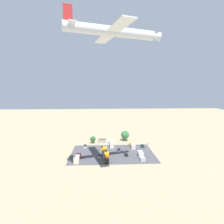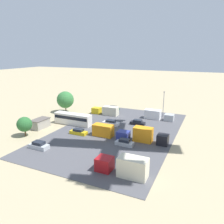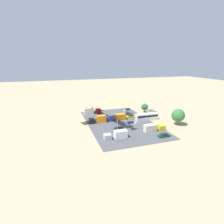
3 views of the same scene
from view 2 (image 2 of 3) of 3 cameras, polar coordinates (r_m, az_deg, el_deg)
ground_plane at (r=62.30m, az=-8.07°, el=-3.59°), size 400.00×400.00×0.00m
parking_lot_surface at (r=57.37m, az=1.19°, el=-5.08°), size 47.33×29.41×0.08m
shed_building at (r=62.76m, az=-18.21°, el=-2.86°), size 5.16×3.05×2.55m
bus at (r=63.28m, az=-10.18°, el=-1.69°), size 2.52×11.22×3.17m
parked_car_0 at (r=55.85m, az=-8.75°, el=-5.16°), size 1.77×4.47×1.40m
parked_car_1 at (r=78.36m, az=0.22°, el=1.01°), size 1.71×4.52×1.41m
parked_car_2 at (r=48.90m, az=3.28°, el=-8.00°), size 1.70×4.07×1.48m
parked_car_3 at (r=49.85m, az=-18.55°, el=-8.29°), size 1.93×4.31×1.59m
parked_car_4 at (r=62.69m, az=6.70°, el=-2.76°), size 1.78×4.19×1.45m
parked_car_5 at (r=61.91m, az=-0.30°, el=-2.87°), size 1.87×4.76×1.51m
parked_truck_0 at (r=53.30m, az=-0.87°, el=-5.16°), size 2.39×9.24×2.87m
parked_truck_1 at (r=68.59m, az=11.73°, el=-0.80°), size 2.50×8.88×2.81m
parked_truck_2 at (r=37.62m, az=3.27°, el=-13.99°), size 2.60×9.04×3.40m
parked_truck_3 at (r=50.84m, az=9.50°, el=-6.16°), size 2.37×7.93×3.33m
parked_truck_4 at (r=72.17m, az=-1.43°, el=0.33°), size 2.47×9.09×2.83m
tree_near_shed at (r=76.27m, az=-12.10°, el=3.14°), size 5.75×5.75×7.27m
tree_apron_mid at (r=57.53m, az=-21.91°, el=-3.01°), size 3.68×3.68×4.89m
light_pole_lot_centre at (r=70.62m, az=13.31°, el=2.28°), size 0.90×0.28×8.18m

